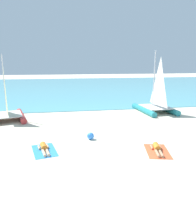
# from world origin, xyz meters

# --- Properties ---
(ground_plane) EXTENTS (120.00, 120.00, 0.00)m
(ground_plane) POSITION_xyz_m (0.00, 10.00, 0.00)
(ground_plane) COLOR beige
(ocean_water) EXTENTS (120.00, 40.00, 0.05)m
(ocean_water) POSITION_xyz_m (0.00, 30.32, 0.03)
(ocean_water) COLOR #5BB2C1
(ocean_water) RESTS_ON ground
(sailboat_teal) EXTENTS (2.91, 4.30, 5.38)m
(sailboat_teal) POSITION_xyz_m (5.93, 8.88, 0.80)
(sailboat_teal) COLOR teal
(sailboat_teal) RESTS_ON ground
(sailboat_red) EXTENTS (3.31, 4.30, 4.96)m
(sailboat_red) POSITION_xyz_m (-6.44, 8.23, 0.74)
(sailboat_red) COLOR #CC3838
(sailboat_red) RESTS_ON ground
(towel_left) EXTENTS (1.48, 2.09, 0.01)m
(towel_left) POSITION_xyz_m (-3.28, 1.64, 0.01)
(towel_left) COLOR #338CD8
(towel_left) RESTS_ON ground
(sunbather_left) EXTENTS (0.72, 1.56, 0.30)m
(sunbather_left) POSITION_xyz_m (-3.30, 1.70, 0.13)
(sunbather_left) COLOR orange
(sunbather_left) RESTS_ON towel_left
(towel_right) EXTENTS (1.50, 2.10, 0.01)m
(towel_right) POSITION_xyz_m (2.32, 0.58, 0.01)
(towel_right) COLOR #EA5933
(towel_right) RESTS_ON ground
(sunbather_right) EXTENTS (0.74, 1.56, 0.30)m
(sunbather_right) POSITION_xyz_m (2.34, 0.65, 0.13)
(sunbather_right) COLOR orange
(sunbather_right) RESTS_ON towel_right
(beach_ball) EXTENTS (0.41, 0.41, 0.41)m
(beach_ball) POSITION_xyz_m (-0.75, 2.88, 0.21)
(beach_ball) COLOR #337FE5
(beach_ball) RESTS_ON ground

